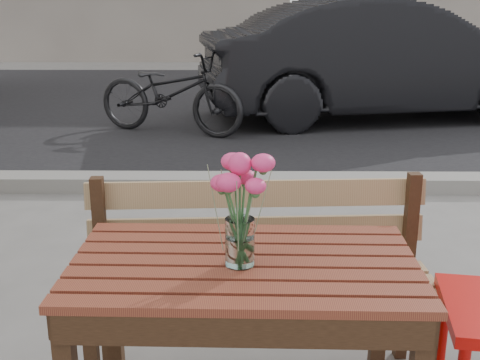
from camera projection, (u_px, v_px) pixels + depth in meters
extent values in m
cube|color=black|center=(245.00, 103.00, 8.65)|extent=(30.00, 8.00, 0.00)
cube|color=gray|center=(244.00, 183.00, 4.81)|extent=(30.00, 0.25, 0.12)
cube|color=maroon|center=(244.00, 264.00, 1.93)|extent=(1.12, 0.67, 0.03)
cube|color=black|center=(113.00, 313.00, 2.31)|extent=(0.06, 0.06, 0.66)
cube|color=black|center=(379.00, 317.00, 2.28)|extent=(0.06, 0.06, 0.66)
cube|color=#9C7A51|center=(260.00, 287.00, 2.30)|extent=(1.38, 0.45, 0.03)
cube|color=#9C7A51|center=(256.00, 212.00, 2.42)|extent=(1.36, 0.11, 0.37)
cube|color=black|center=(429.00, 353.00, 2.24)|extent=(0.05, 0.05, 0.45)
cube|color=black|center=(103.00, 276.00, 2.42)|extent=(0.05, 0.05, 0.83)
cube|color=black|center=(407.00, 270.00, 2.48)|extent=(0.05, 0.05, 0.83)
cylinder|color=red|center=(442.00, 341.00, 2.32)|extent=(0.04, 0.04, 0.45)
cylinder|color=white|center=(240.00, 242.00, 1.88)|extent=(0.09, 0.09, 0.15)
cylinder|color=#386F39|center=(240.00, 219.00, 1.85)|extent=(0.05, 0.05, 0.31)
imported|color=black|center=(384.00, 59.00, 7.44)|extent=(4.68, 2.37, 1.47)
imported|color=black|center=(170.00, 92.00, 6.67)|extent=(1.87, 1.23, 0.93)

